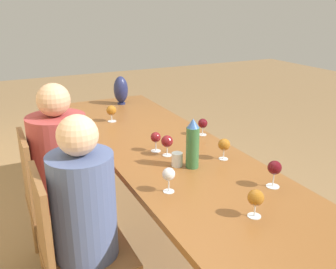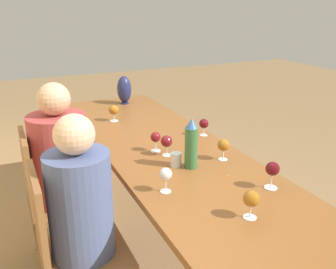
# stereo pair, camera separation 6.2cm
# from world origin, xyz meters

# --- Properties ---
(ground_plane) EXTENTS (14.00, 14.00, 0.00)m
(ground_plane) POSITION_xyz_m (0.00, 0.00, 0.00)
(ground_plane) COLOR olive
(dining_table) EXTENTS (2.93, 0.82, 0.77)m
(dining_table) POSITION_xyz_m (0.00, 0.00, 0.70)
(dining_table) COLOR brown
(dining_table) RESTS_ON ground_plane
(water_bottle) EXTENTS (0.08, 0.08, 0.30)m
(water_bottle) POSITION_xyz_m (-0.32, -0.00, 0.92)
(water_bottle) COLOR #336638
(water_bottle) RESTS_ON dining_table
(water_tumbler) EXTENTS (0.07, 0.07, 0.08)m
(water_tumbler) POSITION_xyz_m (-0.26, 0.07, 0.81)
(water_tumbler) COLOR silver
(water_tumbler) RESTS_ON dining_table
(vase) EXTENTS (0.13, 0.13, 0.26)m
(vase) POSITION_xyz_m (1.22, -0.10, 0.91)
(vase) COLOR #1E234C
(vase) RESTS_ON dining_table
(wine_glass_0) EXTENTS (0.07, 0.07, 0.12)m
(wine_glass_0) POSITION_xyz_m (0.13, -0.35, 0.86)
(wine_glass_0) COLOR silver
(wine_glass_0) RESTS_ON dining_table
(wine_glass_1) EXTENTS (0.07, 0.07, 0.15)m
(wine_glass_1) POSITION_xyz_m (-0.72, -0.26, 0.88)
(wine_glass_1) COLOR silver
(wine_glass_1) RESTS_ON dining_table
(wine_glass_2) EXTENTS (0.07, 0.07, 0.13)m
(wine_glass_2) POSITION_xyz_m (-0.30, -0.23, 0.87)
(wine_glass_2) COLOR silver
(wine_glass_2) RESTS_ON dining_table
(wine_glass_3) EXTENTS (0.07, 0.07, 0.13)m
(wine_glass_3) POSITION_xyz_m (-0.10, 0.05, 0.86)
(wine_glass_3) COLOR silver
(wine_glass_3) RESTS_ON dining_table
(wine_glass_4) EXTENTS (0.08, 0.08, 0.13)m
(wine_glass_4) POSITION_xyz_m (0.74, 0.15, 0.86)
(wine_glass_4) COLOR silver
(wine_glass_4) RESTS_ON dining_table
(wine_glass_5) EXTENTS (0.08, 0.08, 0.13)m
(wine_glass_5) POSITION_xyz_m (-0.91, 0.01, 0.87)
(wine_glass_5) COLOR silver
(wine_glass_5) RESTS_ON dining_table
(wine_glass_6) EXTENTS (0.07, 0.07, 0.13)m
(wine_glass_6) POSITION_xyz_m (-0.53, 0.26, 0.87)
(wine_glass_6) COLOR silver
(wine_glass_6) RESTS_ON dining_table
(wine_glass_7) EXTENTS (0.07, 0.07, 0.13)m
(wine_glass_7) POSITION_xyz_m (-0.00, 0.09, 0.86)
(wine_glass_7) COLOR silver
(wine_glass_7) RESTS_ON dining_table
(chair_near) EXTENTS (0.44, 0.44, 0.95)m
(chair_near) POSITION_xyz_m (-0.42, 0.75, 0.51)
(chair_near) COLOR brown
(chair_near) RESTS_ON ground_plane
(chair_far) EXTENTS (0.44, 0.44, 0.95)m
(chair_far) POSITION_xyz_m (0.17, 0.75, 0.51)
(chair_far) COLOR brown
(chair_far) RESTS_ON ground_plane
(person_near) EXTENTS (0.32, 0.32, 1.21)m
(person_near) POSITION_xyz_m (-0.42, 0.66, 0.65)
(person_near) COLOR #2D2D38
(person_near) RESTS_ON ground_plane
(person_far) EXTENTS (0.36, 0.36, 1.24)m
(person_far) POSITION_xyz_m (0.17, 0.66, 0.66)
(person_far) COLOR #2D2D38
(person_far) RESTS_ON ground_plane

